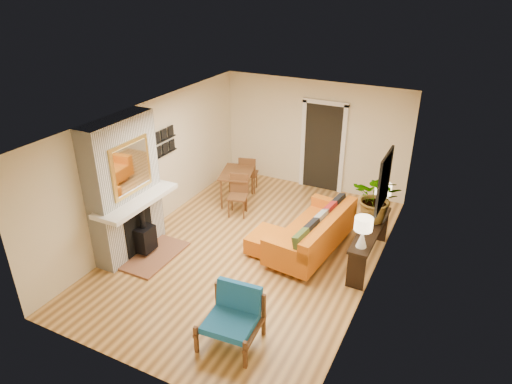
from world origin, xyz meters
TOP-DOWN VIEW (x-y plane):
  - room_shell at (0.60, 2.63)m, footprint 6.50×6.50m
  - fireplace at (-2.00, -1.00)m, footprint 1.09×1.68m
  - sofa at (1.08, 0.54)m, footprint 1.15×2.24m
  - ottoman at (0.35, 0.10)m, footprint 0.78×0.78m
  - blue_chair at (0.82, -2.15)m, footprint 0.85×0.83m
  - dining_table at (-1.15, 1.70)m, footprint 1.03×1.71m
  - console_table at (2.07, 0.60)m, footprint 0.34×1.85m
  - lamp_near at (2.07, -0.07)m, footprint 0.30×0.30m
  - lamp_far at (2.07, 1.34)m, footprint 0.30×0.30m
  - houseplant at (2.06, 0.90)m, footprint 0.84×0.73m

SIDE VIEW (x-z plane):
  - ottoman at x=0.35m, z-range 0.03..0.41m
  - sofa at x=1.08m, z-range -0.05..0.80m
  - blue_chair at x=0.82m, z-range 0.03..0.86m
  - console_table at x=2.07m, z-range 0.21..0.94m
  - dining_table at x=-1.15m, z-range 0.14..1.04m
  - lamp_near at x=2.07m, z-range 0.79..1.33m
  - lamp_far at x=2.07m, z-range 0.79..1.33m
  - houseplant at x=2.06m, z-range 0.73..1.65m
  - room_shell at x=0.60m, z-range -2.01..4.49m
  - fireplace at x=-2.00m, z-range -0.06..2.54m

